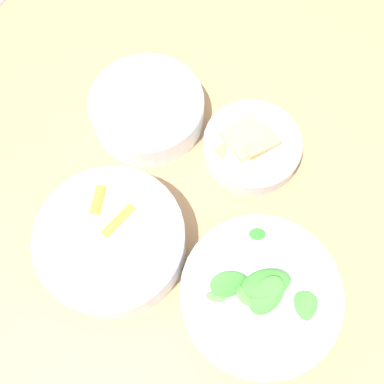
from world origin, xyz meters
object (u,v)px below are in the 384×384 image
at_px(bowl_carrots, 112,241).
at_px(bowl_cookies, 251,146).
at_px(bowl_greens, 259,296).
at_px(bowl_beans_hotdog, 148,109).

relative_size(bowl_carrots, bowl_cookies, 1.33).
height_order(bowl_greens, bowl_beans_hotdog, bowl_greens).
height_order(bowl_carrots, bowl_cookies, bowl_carrots).
bearing_deg(bowl_beans_hotdog, bowl_carrots, -165.31).
distance_m(bowl_beans_hotdog, bowl_cookies, 0.17).
relative_size(bowl_greens, bowl_cookies, 1.36).
bearing_deg(bowl_beans_hotdog, bowl_greens, -126.54).
xyz_separation_m(bowl_carrots, bowl_beans_hotdog, (0.21, 0.05, -0.01)).
distance_m(bowl_carrots, bowl_greens, 0.20).
distance_m(bowl_carrots, bowl_beans_hotdog, 0.21).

